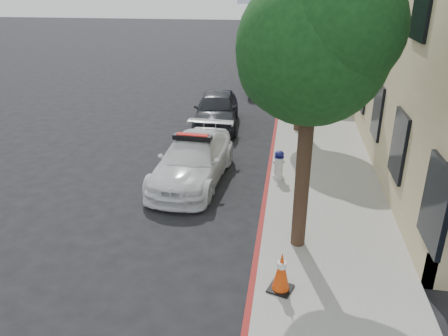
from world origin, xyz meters
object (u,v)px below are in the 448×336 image
police_car (193,160)px  fire_hydrant (279,165)px  parked_car_mid (216,109)px  parked_car_far (266,75)px  traffic_cone (281,272)px

police_car → fire_hydrant: size_ratio=5.33×
police_car → parked_car_mid: 5.27m
parked_car_far → fire_hydrant: size_ratio=5.81×
fire_hydrant → traffic_cone: bearing=-99.6°
parked_car_mid → parked_car_far: 6.91m
fire_hydrant → police_car: bearing=172.2°
police_car → fire_hydrant: police_car is taller
parked_car_mid → fire_hydrant: bearing=-67.8°
parked_car_far → police_car: bearing=-98.4°
police_car → traffic_cone: (2.69, -4.78, -0.10)m
traffic_cone → police_car: bearing=119.4°
traffic_cone → fire_hydrant: bearing=92.7°
parked_car_mid → fire_hydrant: 5.73m
police_car → parked_car_mid: police_car is taller
traffic_cone → parked_car_far: bearing=94.7°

